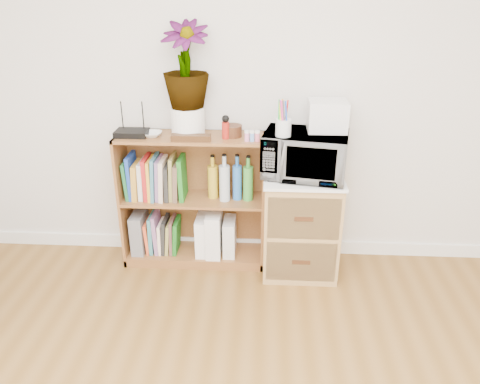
{
  "coord_description": "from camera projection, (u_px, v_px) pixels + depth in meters",
  "views": [
    {
      "loc": [
        0.15,
        -0.84,
        1.89
      ],
      "look_at": [
        -0.01,
        1.95,
        0.62
      ],
      "focal_mm": 35.0,
      "sensor_mm": 36.0,
      "label": 1
    }
  ],
  "objects": [
    {
      "name": "file_box",
      "position": [
        140.0,
        231.0,
        3.41
      ],
      "size": [
        0.09,
        0.24,
        0.3
      ],
      "primitive_type": "cube",
      "color": "slate",
      "rests_on": "bookshelf"
    },
    {
      "name": "magazine_holder_right",
      "position": [
        230.0,
        236.0,
        3.37
      ],
      "size": [
        0.08,
        0.21,
        0.26
      ],
      "primitive_type": "cube",
      "color": "silver",
      "rests_on": "bookshelf"
    },
    {
      "name": "liquor_bottles",
      "position": [
        230.0,
        178.0,
        3.19
      ],
      "size": [
        0.31,
        0.07,
        0.32
      ],
      "color": "gold",
      "rests_on": "bookshelf"
    },
    {
      "name": "pen_cup",
      "position": [
        283.0,
        128.0,
        2.86
      ],
      "size": [
        0.1,
        0.1,
        0.11
      ],
      "primitive_type": "cylinder",
      "color": "silver",
      "rests_on": "microwave"
    },
    {
      "name": "wicker_unit",
      "position": [
        300.0,
        225.0,
        3.22
      ],
      "size": [
        0.5,
        0.45,
        0.7
      ],
      "primitive_type": "cube",
      "color": "#9E7542",
      "rests_on": "ground"
    },
    {
      "name": "small_appliance",
      "position": [
        327.0,
        116.0,
        2.95
      ],
      "size": [
        0.24,
        0.2,
        0.19
      ],
      "primitive_type": "cube",
      "color": "silver",
      "rests_on": "microwave"
    },
    {
      "name": "potted_plant",
      "position": [
        185.0,
        65.0,
        2.91
      ],
      "size": [
        0.3,
        0.3,
        0.54
      ],
      "primitive_type": "imported",
      "color": "#3D7B31",
      "rests_on": "plant_pot"
    },
    {
      "name": "skirting_board",
      "position": [
        244.0,
        244.0,
        3.56
      ],
      "size": [
        4.0,
        0.02,
        0.1
      ],
      "primitive_type": "cube",
      "color": "white",
      "rests_on": "ground"
    },
    {
      "name": "paint_jars",
      "position": [
        252.0,
        137.0,
        2.97
      ],
      "size": [
        0.11,
        0.04,
        0.06
      ],
      "primitive_type": "cube",
      "color": "pink",
      "rests_on": "bookshelf"
    },
    {
      "name": "magazine_holder_left",
      "position": [
        203.0,
        235.0,
        3.38
      ],
      "size": [
        0.09,
        0.23,
        0.28
      ],
      "primitive_type": "cube",
      "color": "white",
      "rests_on": "bookshelf"
    },
    {
      "name": "white_bowl",
      "position": [
        152.0,
        134.0,
        3.06
      ],
      "size": [
        0.13,
        0.13,
        0.03
      ],
      "primitive_type": "imported",
      "color": "silver",
      "rests_on": "bookshelf"
    },
    {
      "name": "wooden_bowl",
      "position": [
        232.0,
        131.0,
        3.06
      ],
      "size": [
        0.13,
        0.13,
        0.07
      ],
      "primitive_type": "cylinder",
      "color": "#3A1B0F",
      "rests_on": "bookshelf"
    },
    {
      "name": "kokeshi_doll",
      "position": [
        226.0,
        130.0,
        3.01
      ],
      "size": [
        0.05,
        0.05,
        0.11
      ],
      "primitive_type": "cylinder",
      "color": "#9E1C13",
      "rests_on": "bookshelf"
    },
    {
      "name": "cookbooks",
      "position": [
        156.0,
        178.0,
        3.22
      ],
      "size": [
        0.41,
        0.2,
        0.31
      ],
      "color": "#1B6736",
      "rests_on": "bookshelf"
    },
    {
      "name": "router",
      "position": [
        132.0,
        133.0,
        3.08
      ],
      "size": [
        0.21,
        0.15,
        0.04
      ],
      "primitive_type": "cube",
      "color": "black",
      "rests_on": "bookshelf"
    },
    {
      "name": "bookshelf",
      "position": [
        193.0,
        201.0,
        3.28
      ],
      "size": [
        1.0,
        0.3,
        0.95
      ],
      "primitive_type": "cube",
      "color": "brown",
      "rests_on": "ground"
    },
    {
      "name": "plant_pot",
      "position": [
        188.0,
        121.0,
        3.06
      ],
      "size": [
        0.22,
        0.22,
        0.19
      ],
      "primitive_type": "cylinder",
      "color": "white",
      "rests_on": "bookshelf"
    },
    {
      "name": "magazine_holder_mid",
      "position": [
        214.0,
        232.0,
        3.36
      ],
      "size": [
        0.1,
        0.26,
        0.33
      ],
      "primitive_type": "cube",
      "color": "white",
      "rests_on": "bookshelf"
    },
    {
      "name": "microwave",
      "position": [
        305.0,
        155.0,
        3.0
      ],
      "size": [
        0.58,
        0.44,
        0.29
      ],
      "primitive_type": "imported",
      "rotation": [
        0.0,
        0.0,
        -0.18
      ],
      "color": "white",
      "rests_on": "wicker_unit"
    },
    {
      "name": "trinket_box",
      "position": [
        191.0,
        138.0,
        2.98
      ],
      "size": [
        0.25,
        0.06,
        0.04
      ],
      "primitive_type": "cube",
      "color": "#341C0E",
      "rests_on": "bookshelf"
    },
    {
      "name": "lower_books",
      "position": [
        163.0,
        234.0,
        3.41
      ],
      "size": [
        0.24,
        0.19,
        0.3
      ],
      "color": "#F3562A",
      "rests_on": "bookshelf"
    }
  ]
}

